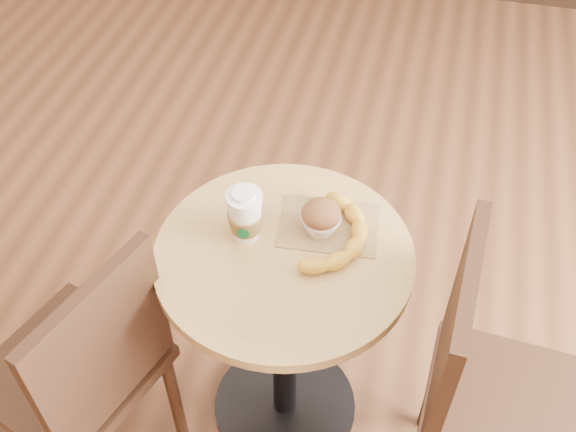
# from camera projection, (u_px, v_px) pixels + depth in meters

# --- Properties ---
(cafe_table) EXTENTS (0.62, 0.62, 0.75)m
(cafe_table) POSITION_uv_depth(u_px,v_px,m) (284.00, 314.00, 1.77)
(cafe_table) COLOR black
(cafe_table) RESTS_ON ground
(chair_left) EXTENTS (0.50, 0.50, 0.89)m
(chair_left) POSITION_uv_depth(u_px,v_px,m) (85.00, 372.00, 1.66)
(chair_left) COLOR #341F12
(chair_left) RESTS_ON ground
(chair_right) EXTENTS (0.45, 0.45, 0.95)m
(chair_right) POSITION_uv_depth(u_px,v_px,m) (489.00, 399.00, 1.57)
(chair_right) COLOR #341F12
(chair_right) RESTS_ON ground
(kraft_bag) EXTENTS (0.25, 0.20, 0.00)m
(kraft_bag) POSITION_uv_depth(u_px,v_px,m) (329.00, 225.00, 1.64)
(kraft_bag) COLOR olive
(kraft_bag) RESTS_ON cafe_table
(coffee_cup) EXTENTS (0.09, 0.09, 0.14)m
(coffee_cup) POSITION_uv_depth(u_px,v_px,m) (245.00, 217.00, 1.57)
(coffee_cup) COLOR white
(coffee_cup) RESTS_ON cafe_table
(muffin) EXTENTS (0.10, 0.10, 0.09)m
(muffin) POSITION_uv_depth(u_px,v_px,m) (321.00, 218.00, 1.60)
(muffin) COLOR white
(muffin) RESTS_ON kraft_bag
(banana) EXTENTS (0.21, 0.32, 0.04)m
(banana) POSITION_uv_depth(u_px,v_px,m) (341.00, 235.00, 1.59)
(banana) COLOR gold
(banana) RESTS_ON kraft_bag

